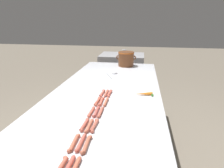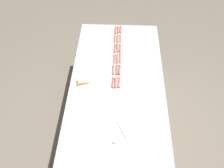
# 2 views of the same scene
# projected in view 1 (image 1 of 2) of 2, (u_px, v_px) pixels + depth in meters

# --- Properties ---
(ground_plane) EXTENTS (20.00, 20.00, 0.00)m
(ground_plane) POSITION_uv_depth(u_px,v_px,m) (108.00, 160.00, 2.22)
(ground_plane) COLOR #756B5B
(griddle_counter) EXTENTS (1.06, 2.49, 0.91)m
(griddle_counter) POSITION_uv_depth(u_px,v_px,m) (108.00, 127.00, 2.07)
(griddle_counter) COLOR #BCBCC1
(griddle_counter) RESTS_ON ground_plane
(back_cabinet) EXTENTS (0.86, 0.63, 0.93)m
(back_cabinet) POSITION_uv_depth(u_px,v_px,m) (122.00, 77.00, 3.85)
(back_cabinet) COLOR #A0A0A4
(back_cabinet) RESTS_ON ground_plane
(hot_dog_0) EXTENTS (0.03, 0.16, 0.02)m
(hot_dog_0) POSITION_uv_depth(u_px,v_px,m) (60.00, 168.00, 0.88)
(hot_dog_0) COLOR #C3624A
(hot_dog_0) RESTS_ON griddle_counter
(hot_dog_1) EXTENTS (0.03, 0.16, 0.02)m
(hot_dog_1) POSITION_uv_depth(u_px,v_px,m) (74.00, 143.00, 1.06)
(hot_dog_1) COLOR #C8684D
(hot_dog_1) RESTS_ON griddle_counter
(hot_dog_2) EXTENTS (0.03, 0.16, 0.02)m
(hot_dog_2) POSITION_uv_depth(u_px,v_px,m) (85.00, 125.00, 1.24)
(hot_dog_2) COLOR #C15C4B
(hot_dog_2) RESTS_ON griddle_counter
(hot_dog_3) EXTENTS (0.03, 0.16, 0.02)m
(hot_dog_3) POSITION_uv_depth(u_px,v_px,m) (91.00, 112.00, 1.42)
(hot_dog_3) COLOR #CA644F
(hot_dog_3) RESTS_ON griddle_counter
(hot_dog_4) EXTENTS (0.03, 0.16, 0.02)m
(hot_dog_4) POSITION_uv_depth(u_px,v_px,m) (97.00, 101.00, 1.60)
(hot_dog_4) COLOR #C45D47
(hot_dog_4) RESTS_ON griddle_counter
(hot_dog_5) EXTENTS (0.03, 0.16, 0.02)m
(hot_dog_5) POSITION_uv_depth(u_px,v_px,m) (102.00, 93.00, 1.78)
(hot_dog_5) COLOR #C4604F
(hot_dog_5) RESTS_ON griddle_counter
(hot_dog_6) EXTENTS (0.02, 0.16, 0.02)m
(hot_dog_6) POSITION_uv_depth(u_px,v_px,m) (68.00, 168.00, 0.88)
(hot_dog_6) COLOR #CB5A4B
(hot_dog_6) RESTS_ON griddle_counter
(hot_dog_7) EXTENTS (0.03, 0.16, 0.02)m
(hot_dog_7) POSITION_uv_depth(u_px,v_px,m) (81.00, 143.00, 1.06)
(hot_dog_7) COLOR #CC5F4E
(hot_dog_7) RESTS_ON griddle_counter
(hot_dog_8) EXTENTS (0.03, 0.16, 0.02)m
(hot_dog_8) POSITION_uv_depth(u_px,v_px,m) (89.00, 126.00, 1.23)
(hot_dog_8) COLOR #C5684E
(hot_dog_8) RESTS_ON griddle_counter
(hot_dog_9) EXTENTS (0.03, 0.16, 0.02)m
(hot_dog_9) POSITION_uv_depth(u_px,v_px,m) (96.00, 112.00, 1.42)
(hot_dog_9) COLOR #BF5A51
(hot_dog_9) RESTS_ON griddle_counter
(hot_dog_10) EXTENTS (0.03, 0.16, 0.02)m
(hot_dog_10) POSITION_uv_depth(u_px,v_px,m) (101.00, 102.00, 1.59)
(hot_dog_10) COLOR #CB5C4A
(hot_dog_10) RESTS_ON griddle_counter
(hot_dog_11) EXTENTS (0.02, 0.16, 0.02)m
(hot_dog_11) POSITION_uv_depth(u_px,v_px,m) (106.00, 93.00, 1.78)
(hot_dog_11) COLOR #CA6651
(hot_dog_11) RESTS_ON griddle_counter
(hot_dog_13) EXTENTS (0.03, 0.16, 0.02)m
(hot_dog_13) POSITION_uv_depth(u_px,v_px,m) (87.00, 144.00, 1.04)
(hot_dog_13) COLOR #C0644A
(hot_dog_13) RESTS_ON griddle_counter
(hot_dog_14) EXTENTS (0.03, 0.16, 0.02)m
(hot_dog_14) POSITION_uv_depth(u_px,v_px,m) (94.00, 125.00, 1.23)
(hot_dog_14) COLOR #C25F4C
(hot_dog_14) RESTS_ON griddle_counter
(hot_dog_15) EXTENTS (0.03, 0.16, 0.02)m
(hot_dog_15) POSITION_uv_depth(u_px,v_px,m) (101.00, 112.00, 1.41)
(hot_dog_15) COLOR #C6634F
(hot_dog_15) RESTS_ON griddle_counter
(hot_dog_16) EXTENTS (0.02, 0.16, 0.02)m
(hot_dog_16) POSITION_uv_depth(u_px,v_px,m) (106.00, 102.00, 1.58)
(hot_dog_16) COLOR #C6664B
(hot_dog_16) RESTS_ON griddle_counter
(hot_dog_17) EXTENTS (0.03, 0.16, 0.02)m
(hot_dog_17) POSITION_uv_depth(u_px,v_px,m) (110.00, 93.00, 1.77)
(hot_dog_17) COLOR #CB5C4B
(hot_dog_17) RESTS_ON griddle_counter
(bean_pot) EXTENTS (0.30, 0.24, 0.22)m
(bean_pot) POSITION_uv_depth(u_px,v_px,m) (126.00, 58.00, 2.83)
(bean_pot) COLOR brown
(bean_pot) RESTS_ON griddle_counter
(serving_spoon) EXTENTS (0.15, 0.26, 0.02)m
(serving_spoon) POSITION_uv_depth(u_px,v_px,m) (113.00, 74.00, 2.41)
(serving_spoon) COLOR #B7B7BC
(serving_spoon) RESTS_ON griddle_counter
(carrot) EXTENTS (0.18, 0.07, 0.03)m
(carrot) POSITION_uv_depth(u_px,v_px,m) (144.00, 94.00, 1.75)
(carrot) COLOR orange
(carrot) RESTS_ON griddle_counter
(soda_can) EXTENTS (0.07, 0.07, 0.12)m
(soda_can) POSITION_uv_depth(u_px,v_px,m) (124.00, 53.00, 3.52)
(soda_can) COLOR #BCBCC1
(soda_can) RESTS_ON back_cabinet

